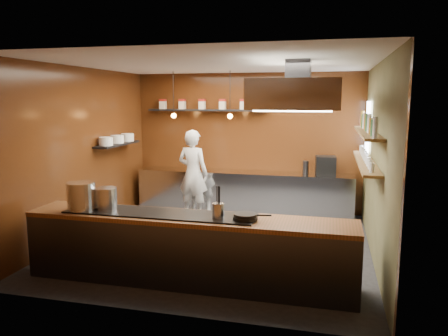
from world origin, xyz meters
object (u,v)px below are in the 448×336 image
(extractor_hood, at_px, (298,95))
(stockpot_large, at_px, (81,196))
(stockpot_small, at_px, (106,198))
(espresso_machine, at_px, (325,166))
(chef, at_px, (193,174))

(extractor_hood, relative_size, stockpot_large, 5.18)
(stockpot_small, bearing_deg, extractor_hood, 24.35)
(stockpot_small, height_order, espresso_machine, espresso_machine)
(extractor_hood, xyz_separation_m, stockpot_small, (-2.52, -1.14, -1.42))
(stockpot_large, distance_m, espresso_machine, 4.99)
(stockpot_large, bearing_deg, chef, 80.69)
(stockpot_large, height_order, stockpot_small, stockpot_large)
(espresso_machine, distance_m, chef, 2.72)
(stockpot_large, relative_size, espresso_machine, 0.98)
(stockpot_small, bearing_deg, stockpot_large, -152.31)
(espresso_machine, xyz_separation_m, chef, (-2.67, -0.53, -0.18))
(chef, bearing_deg, extractor_hood, 149.74)
(stockpot_small, relative_size, espresso_machine, 0.77)
(extractor_hood, distance_m, espresso_machine, 2.93)
(stockpot_large, xyz_separation_m, stockpot_small, (0.29, 0.15, -0.05))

